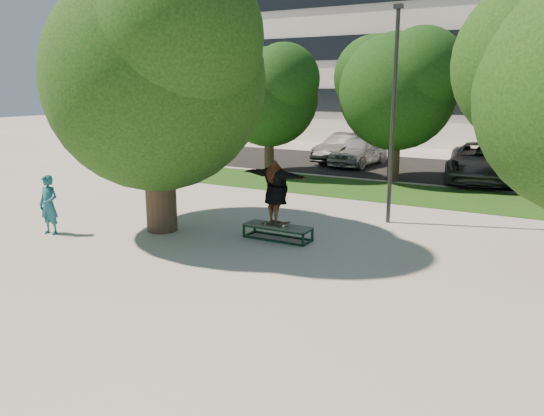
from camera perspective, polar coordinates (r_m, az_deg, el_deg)
The scene contains 15 objects.
ground at distance 12.01m, azimuth 0.47°, elevation -6.14°, with size 120.00×120.00×0.00m, color #9B958E.
grass_strip at distance 20.32m, azimuth 16.16°, elevation 1.30°, with size 30.00×4.00×0.02m, color #164413.
asphalt_strip at distance 26.79m, azimuth 17.40°, elevation 3.92°, with size 40.00×8.00×0.01m, color black.
tree_left at distance 14.75m, azimuth -12.52°, elevation 14.57°, with size 6.96×5.95×7.12m.
bg_tree_left at distance 24.22m, azimuth -0.38°, elevation 12.47°, with size 5.28×4.51×5.77m.
bg_tree_mid at distance 22.96m, azimuth 13.22°, elevation 12.83°, with size 5.76×4.92×6.24m.
bg_tree_right at distance 21.52m, azimuth 27.16°, elevation 10.39°, with size 5.04×4.31×5.43m.
lamppost at distance 15.61m, azimuth 12.90°, elevation 9.77°, with size 0.25×0.15×6.11m.
office_building at distance 42.76m, azimuth 20.29°, elevation 17.63°, with size 30.00×14.12×16.00m.
grind_box at distance 13.93m, azimuth 0.62°, elevation -2.62°, with size 1.80×0.60×0.38m.
skater_rig at distance 13.70m, azimuth 0.42°, elevation 1.78°, with size 2.09×0.91×1.72m.
bystander at distance 15.51m, azimuth -22.87°, elevation 0.32°, with size 0.59×0.39×1.62m, color #1C5C6B.
car_silver_a at distance 27.40m, azimuth 9.33°, elevation 6.10°, with size 1.76×4.38×1.49m, color silver.
car_dark at distance 28.44m, azimuth 7.94°, elevation 6.41°, with size 1.61×4.61×1.52m, color black.
car_grey at distance 24.23m, azimuth 21.56°, elevation 4.60°, with size 2.64×5.73×1.59m, color #55565A.
Camera 1 is at (5.51, -9.92, 3.92)m, focal length 35.00 mm.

